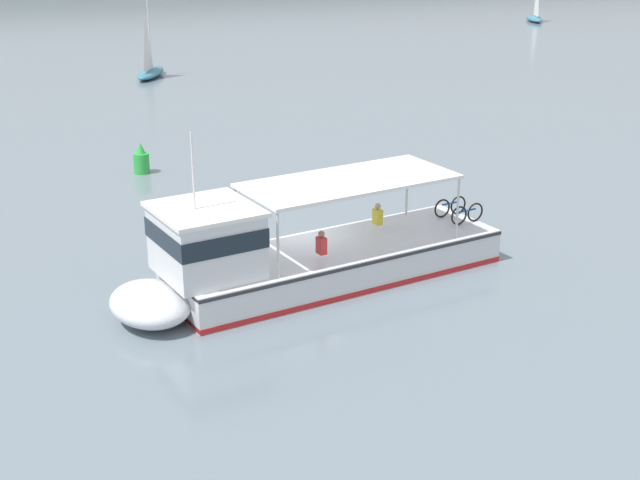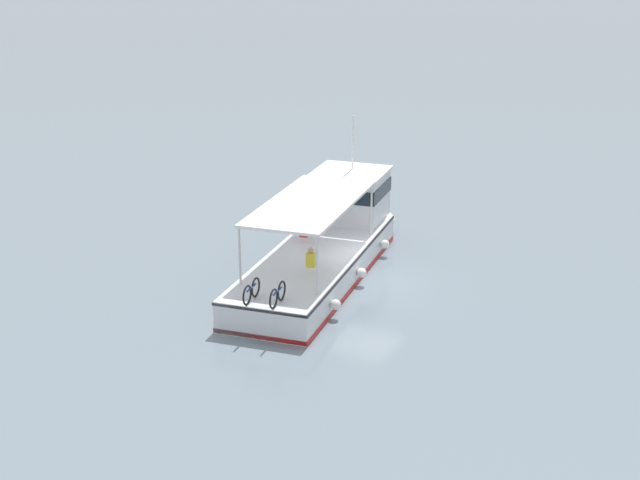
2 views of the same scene
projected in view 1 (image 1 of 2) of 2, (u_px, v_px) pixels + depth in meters
ground_plane at (295, 263)px, 29.18m from camera, size 400.00×400.00×0.00m
ferry_main at (291, 258)px, 26.84m from camera, size 13.06×5.58×5.32m
sailboat_near_starboard at (150, 70)px, 62.06m from camera, size 3.27×4.95×5.40m
sailboat_mid_channel at (535, 16)px, 94.32m from camera, size 2.96×4.99×5.40m
channel_buoy at (141, 161)px, 39.08m from camera, size 0.70×0.70×1.40m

